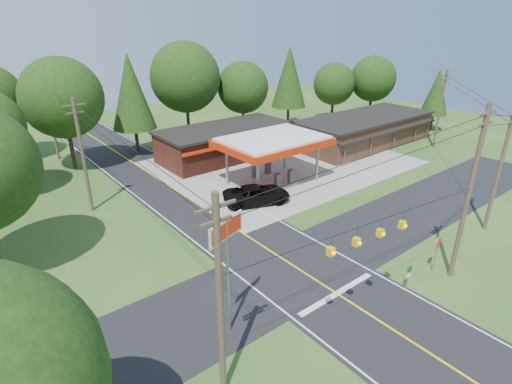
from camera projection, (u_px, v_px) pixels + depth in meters
ground at (297, 268)px, 27.48m from camera, size 120.00×120.00×0.00m
main_highway at (297, 268)px, 27.48m from camera, size 8.00×120.00×0.02m
cross_road at (297, 268)px, 27.48m from camera, size 70.00×7.00×0.02m
lane_center_yellow at (297, 268)px, 27.47m from camera, size 0.15×110.00×0.00m
gas_canopy at (273, 143)px, 40.25m from camera, size 10.60×7.40×4.88m
convenience_store at (226, 142)px, 48.91m from camera, size 16.40×7.55×3.80m
strip_building at (364, 130)px, 54.20m from camera, size 20.40×8.75×3.80m
utility_pole_near_right at (469, 194)px, 24.39m from camera, size 1.80×0.30×11.50m
utility_pole_near_left at (220, 299)px, 16.39m from camera, size 1.80×0.30×10.00m
utility_pole_far_left at (83, 155)px, 33.72m from camera, size 1.80×0.30×10.00m
utility_pole_right_b at (500, 169)px, 30.63m from camera, size 1.80×0.30×10.00m
utility_pole_far_right at (440, 108)px, 51.32m from camera, size 1.80×0.30×10.00m
utility_pole_north at (51, 121)px, 46.94m from camera, size 0.30×0.30×9.50m
overhead_beacons at (370, 225)px, 20.14m from camera, size 17.04×2.04×1.03m
treeline_backdrop at (147, 104)px, 42.17m from camera, size 70.27×51.59×13.30m
suv_car at (257, 194)px, 36.88m from camera, size 7.98×7.98×1.72m
sedan_car at (279, 145)px, 52.02m from camera, size 3.83×3.83×1.20m
big_stop_sign at (227, 249)px, 19.92m from camera, size 2.49×0.89×6.98m
octagonal_stop_sign at (438, 245)px, 26.37m from camera, size 0.93×0.19×2.71m
route_sign_post at (409, 274)px, 24.88m from camera, size 0.40×0.10×1.96m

